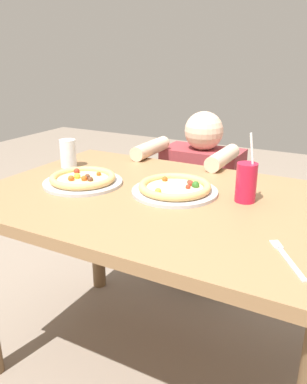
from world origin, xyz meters
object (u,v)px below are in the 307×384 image
(pizza_near, at_px, (83,180))
(water_cup_clear, at_px, (68,153))
(diner_seated, at_px, (200,209))
(fork, at_px, (286,257))
(pizza_far, at_px, (175,188))
(drink_cup_colored, at_px, (246,182))

(pizza_near, height_order, water_cup_clear, water_cup_clear)
(diner_seated, bearing_deg, fork, -57.42)
(pizza_far, bearing_deg, fork, -33.09)
(pizza_near, xyz_separation_m, pizza_far, (0.36, 0.08, 0.00))
(fork, distance_m, diner_seated, 1.18)
(pizza_far, relative_size, water_cup_clear, 2.55)
(drink_cup_colored, xyz_separation_m, diner_seated, (-0.41, 0.62, -0.40))
(drink_cup_colored, bearing_deg, water_cup_clear, 177.15)
(pizza_near, height_order, pizza_far, pizza_far)
(pizza_far, height_order, fork, pizza_far)
(pizza_near, height_order, diner_seated, diner_seated)
(water_cup_clear, bearing_deg, pizza_near, -38.10)
(pizza_near, distance_m, water_cup_clear, 0.26)
(drink_cup_colored, height_order, water_cup_clear, drink_cup_colored)
(drink_cup_colored, relative_size, water_cup_clear, 1.94)
(drink_cup_colored, bearing_deg, pizza_far, -170.30)
(pizza_far, relative_size, drink_cup_colored, 1.31)
(pizza_far, bearing_deg, drink_cup_colored, 9.70)
(fork, bearing_deg, pizza_far, 146.91)
(water_cup_clear, height_order, diner_seated, diner_seated)
(fork, height_order, diner_seated, diner_seated)
(fork, bearing_deg, drink_cup_colored, 121.32)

